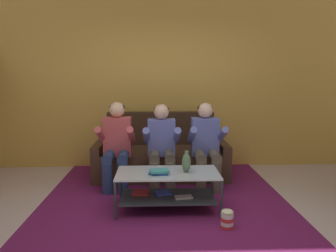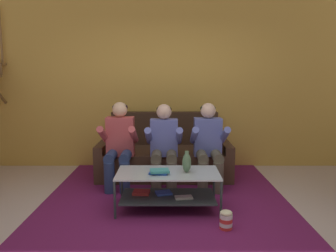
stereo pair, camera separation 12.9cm
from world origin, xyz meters
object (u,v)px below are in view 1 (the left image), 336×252
at_px(person_seated_left, 117,142).
at_px(vase, 186,162).
at_px(popcorn_tub, 227,219).
at_px(couch, 161,156).
at_px(coffee_table, 167,185).
at_px(person_seated_middle, 162,143).
at_px(book_stack, 159,172).
at_px(person_seated_right, 206,142).

bearing_deg(person_seated_left, vase, -42.53).
bearing_deg(popcorn_tub, person_seated_left, 133.78).
height_order(couch, popcorn_tub, couch).
distance_m(coffee_table, vase, 0.35).
bearing_deg(person_seated_middle, coffee_table, -86.80).
xyz_separation_m(person_seated_middle, book_stack, (-0.04, -0.86, -0.15)).
xyz_separation_m(couch, book_stack, (-0.04, -1.45, 0.18)).
distance_m(person_seated_middle, coffee_table, 0.86).
relative_size(couch, popcorn_tub, 9.82).
xyz_separation_m(person_seated_middle, person_seated_right, (0.61, 0.00, 0.01)).
distance_m(person_seated_middle, book_stack, 0.88).
distance_m(couch, popcorn_tub, 2.00).
bearing_deg(person_seated_middle, popcorn_tub, -63.89).
bearing_deg(person_seated_right, person_seated_left, 179.94).
bearing_deg(person_seated_middle, couch, 90.00).
height_order(person_seated_right, vase, person_seated_right).
bearing_deg(vase, couch, 100.93).
relative_size(couch, vase, 8.02).
distance_m(person_seated_left, book_stack, 1.05).
bearing_deg(person_seated_right, vase, -113.17).
bearing_deg(person_seated_left, person_seated_middle, -0.25).
xyz_separation_m(vase, book_stack, (-0.31, -0.06, -0.09)).
distance_m(couch, book_stack, 1.46).
xyz_separation_m(person_seated_left, book_stack, (0.57, -0.87, -0.17)).
height_order(person_seated_right, book_stack, person_seated_right).
bearing_deg(couch, person_seated_middle, -90.00).
height_order(couch, person_seated_left, person_seated_left).
bearing_deg(book_stack, person_seated_middle, 87.14).
xyz_separation_m(couch, vase, (0.27, -1.39, 0.27)).
relative_size(couch, book_stack, 8.47).
bearing_deg(person_seated_left, book_stack, -56.71).
bearing_deg(coffee_table, person_seated_right, 54.57).
xyz_separation_m(person_seated_left, person_seated_right, (1.23, -0.00, -0.01)).
xyz_separation_m(couch, coffee_table, (0.04, -1.38, -0.00)).
xyz_separation_m(coffee_table, vase, (0.22, -0.01, 0.27)).
height_order(person_seated_middle, person_seated_right, person_seated_right).
relative_size(couch, person_seated_left, 1.69).
xyz_separation_m(person_seated_right, vase, (-0.35, -0.81, -0.07)).
xyz_separation_m(couch, person_seated_middle, (-0.00, -0.58, 0.33)).
bearing_deg(couch, coffee_table, -88.15).
height_order(vase, book_stack, vase).
relative_size(person_seated_right, popcorn_tub, 5.74).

